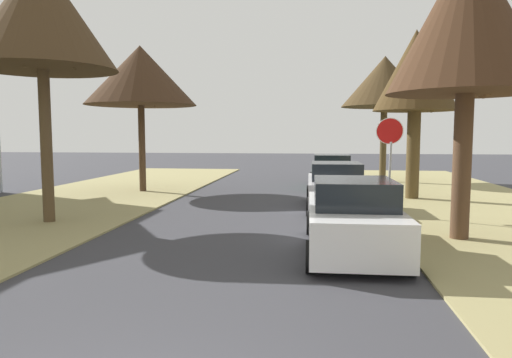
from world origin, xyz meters
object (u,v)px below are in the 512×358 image
object	(u,v)px
street_tree_right_mid_a	(468,18)
parked_sedan_silver	(335,187)
street_tree_right_mid_b	(416,73)
parked_sedan_green	(331,172)
street_tree_left_mid_a	(41,14)
street_tree_right_far	(385,82)
stop_sign_far	(390,145)
parked_sedan_white	(352,219)
street_tree_left_mid_b	(140,76)

from	to	relation	value
street_tree_right_mid_a	parked_sedan_silver	size ratio (longest dim) A/B	1.56
street_tree_right_mid_a	street_tree_right_mid_b	distance (m)	7.16
street_tree_right_mid_a	street_tree_right_mid_b	bearing A→B (deg)	87.12
parked_sedan_green	street_tree_left_mid_a	bearing A→B (deg)	-129.48
street_tree_left_mid_a	parked_sedan_silver	distance (m)	10.26
street_tree_right_far	parked_sedan_silver	size ratio (longest dim) A/B	1.47
stop_sign_far	parked_sedan_white	distance (m)	5.01
parked_sedan_white	parked_sedan_silver	world-z (taller)	same
street_tree_right_mid_b	street_tree_left_mid_a	distance (m)	12.90
street_tree_right_far	street_tree_left_mid_b	bearing A→B (deg)	-152.75
street_tree_left_mid_a	street_tree_left_mid_b	distance (m)	7.31
street_tree_left_mid_a	parked_sedan_silver	world-z (taller)	street_tree_left_mid_a
stop_sign_far	street_tree_right_mid_b	distance (m)	5.06
street_tree_right_mid_a	parked_sedan_green	xyz separation A→B (m)	(-2.60, 10.89, -4.41)
street_tree_right_mid_a	street_tree_right_mid_b	size ratio (longest dim) A/B	1.08
street_tree_right_mid_a	street_tree_right_far	size ratio (longest dim) A/B	1.06
stop_sign_far	street_tree_left_mid_b	world-z (taller)	street_tree_left_mid_b
street_tree_right_mid_b	street_tree_right_mid_a	bearing A→B (deg)	-92.88
parked_sedan_silver	stop_sign_far	bearing A→B (deg)	-41.84
parked_sedan_white	street_tree_right_mid_a	bearing A→B (deg)	29.07
street_tree_right_mid_b	street_tree_left_mid_b	size ratio (longest dim) A/B	1.03
parked_sedan_white	parked_sedan_green	size ratio (longest dim) A/B	1.00
street_tree_right_mid_a	street_tree_left_mid_a	size ratio (longest dim) A/B	0.94
street_tree_right_far	street_tree_left_mid_a	bearing A→B (deg)	-130.50
stop_sign_far	parked_sedan_silver	xyz separation A→B (m)	(-1.53, 1.37, -1.46)
street_tree_right_far	street_tree_right_mid_b	bearing A→B (deg)	-88.62
street_tree_right_far	parked_sedan_green	world-z (taller)	street_tree_right_far
stop_sign_far	street_tree_left_mid_a	distance (m)	10.57
street_tree_right_far	street_tree_left_mid_a	distance (m)	17.04
street_tree_left_mid_a	street_tree_right_mid_b	bearing A→B (deg)	29.27
street_tree_right_mid_b	parked_sedan_silver	bearing A→B (deg)	-138.84
street_tree_right_mid_b	stop_sign_far	bearing A→B (deg)	-110.75
street_tree_right_far	parked_sedan_green	size ratio (longest dim) A/B	1.47
stop_sign_far	street_tree_right_mid_b	xyz separation A→B (m)	(1.53, 4.04, 2.64)
stop_sign_far	street_tree_right_mid_b	size ratio (longest dim) A/B	0.46
street_tree_right_far	street_tree_left_mid_b	distance (m)	12.40
street_tree_right_mid_b	street_tree_left_mid_a	xyz separation A→B (m)	(-11.22, -6.29, 0.94)
parked_sedan_green	parked_sedan_silver	bearing A→B (deg)	-90.88
street_tree_left_mid_a	parked_sedan_white	world-z (taller)	street_tree_left_mid_a
parked_sedan_silver	street_tree_left_mid_a	bearing A→B (deg)	-156.11
stop_sign_far	street_tree_right_mid_a	bearing A→B (deg)	-69.35
stop_sign_far	street_tree_right_far	distance (m)	11.21
stop_sign_far	parked_sedan_silver	bearing A→B (deg)	138.16
street_tree_right_far	parked_sedan_silver	xyz separation A→B (m)	(-2.90, -9.33, -4.50)
stop_sign_far	parked_sedan_green	xyz separation A→B (m)	(-1.43, 7.78, -1.46)
parked_sedan_green	stop_sign_far	bearing A→B (deg)	-79.61
street_tree_left_mid_a	parked_sedan_silver	size ratio (longest dim) A/B	1.65
street_tree_right_mid_b	street_tree_left_mid_b	distance (m)	11.23
stop_sign_far	street_tree_right_mid_a	xyz separation A→B (m)	(1.17, -3.11, 2.94)
stop_sign_far	parked_sedan_white	world-z (taller)	stop_sign_far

